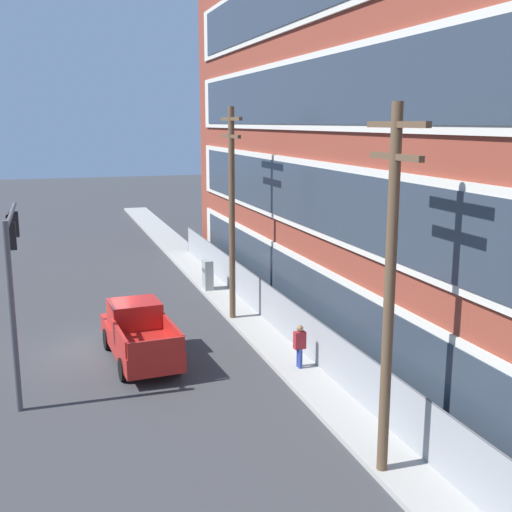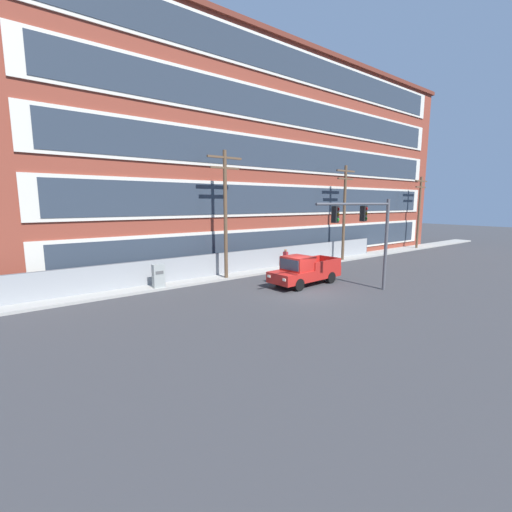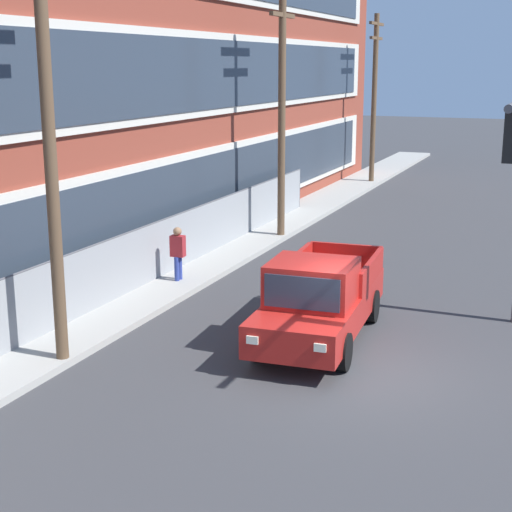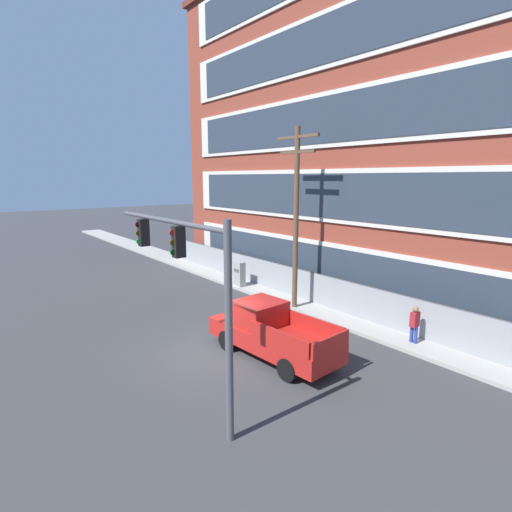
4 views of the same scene
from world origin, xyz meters
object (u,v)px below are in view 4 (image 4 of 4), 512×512
pickup_truck_red (270,332)px  pedestrian_near_cabinet (414,323)px  electrical_cabinet (239,275)px  utility_pole_near_corner (296,211)px  traffic_signal_mast (188,271)px

pickup_truck_red → pedestrian_near_cabinet: (2.92, 5.10, 0.02)m
electrical_cabinet → pickup_truck_red: bearing=-28.9°
pickup_truck_red → utility_pole_near_corner: bearing=126.9°
electrical_cabinet → pedestrian_near_cabinet: pedestrian_near_cabinet is taller
pickup_truck_red → pedestrian_near_cabinet: bearing=60.2°
pickup_truck_red → pedestrian_near_cabinet: 5.88m
pickup_truck_red → utility_pole_near_corner: (-3.39, 4.51, 4.12)m
utility_pole_near_corner → pedestrian_near_cabinet: utility_pole_near_corner is taller
electrical_cabinet → utility_pole_near_corner: bearing=-1.5°
electrical_cabinet → traffic_signal_mast: bearing=-42.2°
pickup_truck_red → electrical_cabinet: (-8.41, 4.64, -0.12)m
pickup_truck_red → electrical_cabinet: pickup_truck_red is taller
traffic_signal_mast → utility_pole_near_corner: utility_pole_near_corner is taller
utility_pole_near_corner → pedestrian_near_cabinet: bearing=5.4°
traffic_signal_mast → utility_pole_near_corner: size_ratio=0.72×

